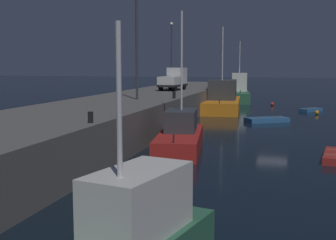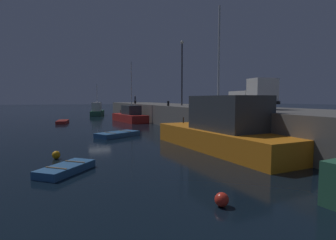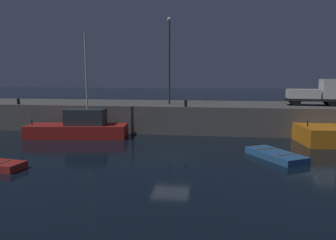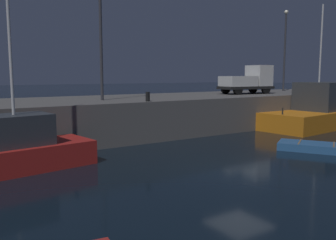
# 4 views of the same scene
# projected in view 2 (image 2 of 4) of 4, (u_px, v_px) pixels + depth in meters

# --- Properties ---
(ground_plane) EXTENTS (320.00, 320.00, 0.00)m
(ground_plane) POSITION_uv_depth(u_px,v_px,m) (99.00, 129.00, 31.78)
(ground_plane) COLOR black
(pier_quay) EXTENTS (76.89, 9.05, 2.68)m
(pier_quay) POSITION_uv_depth(u_px,v_px,m) (196.00, 116.00, 36.22)
(pier_quay) COLOR #5B5956
(pier_quay) RESTS_ON ground
(fishing_trawler_red) EXTENTS (8.42, 3.94, 6.74)m
(fishing_trawler_red) POSITION_uv_depth(u_px,v_px,m) (97.00, 111.00, 58.52)
(fishing_trawler_red) COLOR #2D6647
(fishing_trawler_red) RESTS_ON ground
(fishing_boat_blue) EXTENTS (12.78, 5.21, 10.09)m
(fishing_boat_blue) POSITION_uv_depth(u_px,v_px,m) (225.00, 130.00, 18.85)
(fishing_boat_blue) COLOR orange
(fishing_boat_blue) RESTS_ON ground
(fishing_boat_white) EXTENTS (9.21, 3.94, 9.24)m
(fishing_boat_white) POSITION_uv_depth(u_px,v_px,m) (130.00, 116.00, 42.34)
(fishing_boat_white) COLOR red
(fishing_boat_white) RESTS_ON ground
(dinghy_orange_near) EXTENTS (3.71, 4.51, 0.48)m
(dinghy_orange_near) POSITION_uv_depth(u_px,v_px,m) (118.00, 134.00, 25.59)
(dinghy_orange_near) COLOR #2D6099
(dinghy_orange_near) RESTS_ON ground
(rowboat_white_mid) EXTENTS (4.08, 1.92, 0.47)m
(rowboat_white_mid) POSITION_uv_depth(u_px,v_px,m) (63.00, 122.00, 39.74)
(rowboat_white_mid) COLOR #B22823
(rowboat_white_mid) RESTS_ON ground
(dinghy_red_small) EXTENTS (3.15, 2.93, 0.41)m
(dinghy_red_small) POSITION_uv_depth(u_px,v_px,m) (66.00, 169.00, 13.06)
(dinghy_red_small) COLOR #2D6099
(dinghy_red_small) RESTS_ON ground
(mooring_buoy_near) EXTENTS (0.48, 0.48, 0.48)m
(mooring_buoy_near) POSITION_uv_depth(u_px,v_px,m) (222.00, 200.00, 8.92)
(mooring_buoy_near) COLOR red
(mooring_buoy_near) RESTS_ON ground
(mooring_buoy_mid) EXTENTS (0.48, 0.48, 0.48)m
(mooring_buoy_mid) POSITION_uv_depth(u_px,v_px,m) (56.00, 155.00, 16.04)
(mooring_buoy_mid) COLOR orange
(mooring_buoy_mid) RESTS_ON ground
(lamp_post_west) EXTENTS (0.44, 0.44, 8.79)m
(lamp_post_west) POSITION_uv_depth(u_px,v_px,m) (182.00, 68.00, 36.92)
(lamp_post_west) COLOR #38383D
(lamp_post_west) RESTS_ON pier_quay
(utility_truck) EXTENTS (5.24, 2.50, 2.60)m
(utility_truck) POSITION_uv_depth(u_px,v_px,m) (254.00, 95.00, 23.86)
(utility_truck) COLOR black
(utility_truck) RESTS_ON pier_quay
(dockworker) EXTENTS (0.36, 0.44, 1.66)m
(dockworker) POSITION_uv_depth(u_px,v_px,m) (135.00, 99.00, 58.68)
(dockworker) COLOR black
(dockworker) RESTS_ON pier_quay
(bollard_west) EXTENTS (0.28, 0.28, 0.58)m
(bollard_west) POSITION_uv_depth(u_px,v_px,m) (135.00, 102.00, 50.59)
(bollard_west) COLOR black
(bollard_west) RESTS_ON pier_quay
(bollard_central) EXTENTS (0.28, 0.28, 0.62)m
(bollard_central) POSITION_uv_depth(u_px,v_px,m) (168.00, 103.00, 34.46)
(bollard_central) COLOR black
(bollard_central) RESTS_ON pier_quay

